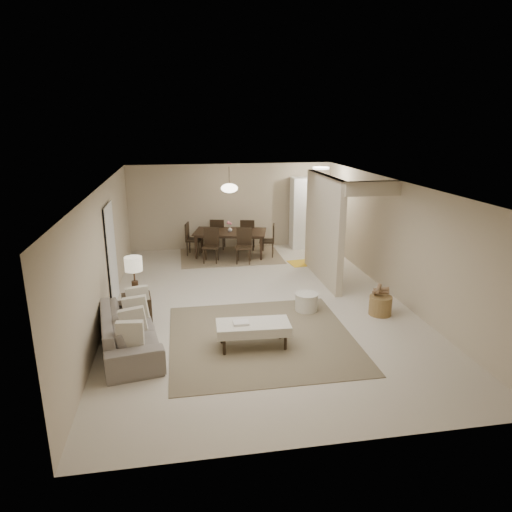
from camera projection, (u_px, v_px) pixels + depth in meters
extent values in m
plane|color=beige|center=(257.00, 302.00, 9.63)|extent=(9.00, 9.00, 0.00)
plane|color=white|center=(257.00, 184.00, 8.92)|extent=(9.00, 9.00, 0.00)
plane|color=#C4B495|center=(232.00, 206.00, 13.53)|extent=(6.00, 0.00, 6.00)
plane|color=#C4B495|center=(104.00, 252.00, 8.80)|extent=(0.00, 9.00, 9.00)
plane|color=#C4B495|center=(395.00, 239.00, 9.76)|extent=(0.00, 9.00, 9.00)
cube|color=#C4B495|center=(323.00, 228.00, 10.75)|extent=(0.15, 2.50, 2.50)
cube|color=black|center=(111.00, 255.00, 9.43)|extent=(0.04, 0.90, 2.04)
cube|color=white|center=(311.00, 213.00, 13.64)|extent=(1.20, 0.55, 2.10)
cylinder|color=white|center=(321.00, 168.00, 12.33)|extent=(0.44, 0.44, 0.05)
cube|color=brown|center=(262.00, 338.00, 8.05)|extent=(3.20, 3.20, 0.01)
imported|color=gray|center=(130.00, 331.00, 7.60)|extent=(2.34, 1.23, 0.65)
cube|color=beige|center=(253.00, 327.00, 7.64)|extent=(1.25, 0.62, 0.16)
cylinder|color=black|center=(224.00, 347.00, 7.42)|extent=(0.05, 0.05, 0.28)
cylinder|color=black|center=(285.00, 343.00, 7.59)|extent=(0.05, 0.05, 0.28)
cylinder|color=black|center=(222.00, 336.00, 7.81)|extent=(0.05, 0.05, 0.28)
cylinder|color=black|center=(280.00, 332.00, 7.97)|extent=(0.05, 0.05, 0.28)
cube|color=black|center=(137.00, 311.00, 8.49)|extent=(0.58, 0.58, 0.57)
cylinder|color=#412B1C|center=(135.00, 289.00, 8.37)|extent=(0.12, 0.12, 0.30)
cylinder|color=#412B1C|center=(134.00, 274.00, 8.29)|extent=(0.03, 0.03, 0.26)
cylinder|color=beige|center=(133.00, 264.00, 8.23)|extent=(0.32, 0.32, 0.26)
cylinder|color=beige|center=(306.00, 302.00, 9.17)|extent=(0.47, 0.47, 0.36)
cylinder|color=olive|center=(380.00, 305.00, 8.99)|extent=(0.51, 0.51, 0.38)
cube|color=#847251|center=(230.00, 255.00, 13.00)|extent=(2.80, 2.10, 0.01)
imported|color=black|center=(230.00, 244.00, 12.90)|extent=(2.20, 1.54, 0.70)
imported|color=silver|center=(230.00, 229.00, 12.78)|extent=(0.15, 0.15, 0.14)
cube|color=yellow|center=(308.00, 262.00, 12.33)|extent=(1.07, 0.73, 0.01)
cylinder|color=#412B1C|center=(229.00, 176.00, 12.36)|extent=(0.02, 0.02, 0.50)
ellipsoid|color=#FFEAC6|center=(229.00, 188.00, 12.46)|extent=(0.46, 0.46, 0.25)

